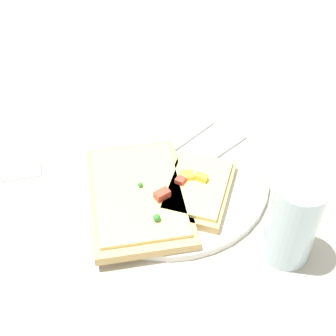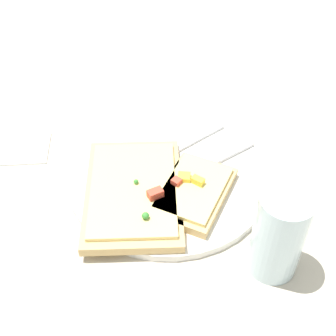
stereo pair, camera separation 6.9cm
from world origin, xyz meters
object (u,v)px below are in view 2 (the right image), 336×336
at_px(pizza_slice_main, 133,192).
at_px(pizza_slice_corner, 194,191).
at_px(plate, 168,176).
at_px(drinking_glass, 279,234).
at_px(knife, 210,163).
at_px(napkin, 11,149).
at_px(fork, 163,156).

xyz_separation_m(pizza_slice_main, pizza_slice_corner, (-0.08, 0.01, 0.00)).
xyz_separation_m(plate, drinking_glass, (-0.12, 0.16, 0.06)).
distance_m(knife, pizza_slice_main, 0.13).
distance_m(pizza_slice_corner, napkin, 0.31).
distance_m(fork, drinking_glass, 0.24).
xyz_separation_m(fork, drinking_glass, (-0.13, 0.19, 0.05)).
height_order(plate, napkin, plate).
bearing_deg(napkin, pizza_slice_main, 147.66).
bearing_deg(plate, pizza_slice_main, 39.92).
bearing_deg(napkin, pizza_slice_corner, 155.20).
relative_size(pizza_slice_corner, drinking_glass, 1.24).
bearing_deg(fork, plate, 64.79).
xyz_separation_m(plate, pizza_slice_corner, (-0.03, 0.05, 0.02)).
height_order(pizza_slice_corner, drinking_glass, drinking_glass).
xyz_separation_m(pizza_slice_corner, napkin, (0.28, -0.13, -0.02)).
height_order(knife, pizza_slice_corner, pizza_slice_corner).
height_order(fork, pizza_slice_corner, pizza_slice_corner).
height_order(pizza_slice_main, pizza_slice_corner, pizza_slice_main).
distance_m(pizza_slice_main, pizza_slice_corner, 0.08).
bearing_deg(knife, fork, -45.97).
bearing_deg(pizza_slice_main, knife, -61.64).
height_order(plate, knife, knife).
relative_size(pizza_slice_main, pizza_slice_corner, 1.32).
height_order(plate, pizza_slice_corner, pizza_slice_corner).
bearing_deg(pizza_slice_main, napkin, 59.72).
distance_m(fork, knife, 0.07).
bearing_deg(fork, pizza_slice_corner, 80.64).
xyz_separation_m(fork, pizza_slice_corner, (-0.04, 0.08, 0.01)).
relative_size(fork, drinking_glass, 1.51).
bearing_deg(fork, drinking_glass, 88.74).
bearing_deg(napkin, drinking_glass, 146.63).
xyz_separation_m(plate, knife, (-0.06, -0.01, 0.01)).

